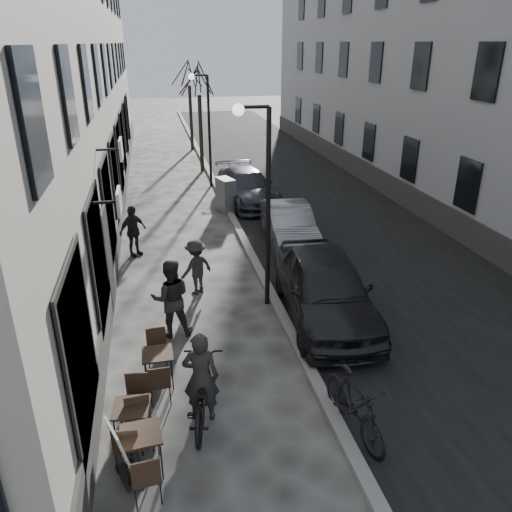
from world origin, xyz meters
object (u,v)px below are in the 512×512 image
object	(u,v)px
streetlamp_near	(261,187)
sign_board	(123,456)
moped	(354,405)
streetlamp_far	(205,118)
pedestrian_near	(171,298)
tree_near	(199,79)
pedestrian_far	(133,231)
bistro_set_c	(158,365)
bistro_set_b	(133,420)
car_far	(247,187)
bistro_set_a	(142,448)
utility_cabinet	(226,195)
car_mid	(289,225)
car_near	(325,288)
bicycle	(202,393)
tree_far	(189,72)
pedestrian_mid	(196,267)

from	to	relation	value
streetlamp_near	sign_board	xyz separation A→B (m)	(-3.29, -5.11, -2.73)
moped	streetlamp_far	bearing A→B (deg)	83.02
streetlamp_far	pedestrian_near	bearing A→B (deg)	-100.13
tree_near	pedestrian_far	bearing A→B (deg)	-106.98
bistro_set_c	bistro_set_b	bearing A→B (deg)	-108.39
streetlamp_far	pedestrian_far	size ratio (longest dim) A/B	3.07
sign_board	pedestrian_far	xyz separation A→B (m)	(0.01, 9.14, 0.40)
bistro_set_c	car_far	distance (m)	12.44
bistro_set_a	utility_cabinet	bearing A→B (deg)	70.41
car_mid	pedestrian_near	bearing A→B (deg)	-126.07
pedestrian_near	car_near	world-z (taller)	pedestrian_near
tree_near	bicycle	distance (m)	19.54
sign_board	car_far	distance (m)	14.78
bistro_set_b	pedestrian_near	xyz separation A→B (m)	(0.84, 3.35, 0.49)
pedestrian_far	moped	size ratio (longest dim) A/B	0.85
streetlamp_far	bistro_set_c	distance (m)	15.33
streetlamp_far	streetlamp_near	bearing A→B (deg)	-90.00
bistro_set_c	car_near	bearing A→B (deg)	23.22
sign_board	pedestrian_far	distance (m)	9.15
moped	pedestrian_far	bearing A→B (deg)	104.43
utility_cabinet	pedestrian_near	world-z (taller)	pedestrian_near
pedestrian_far	moped	distance (m)	9.73
streetlamp_near	moped	world-z (taller)	streetlamp_near
sign_board	pedestrian_near	xyz separation A→B (m)	(0.97, 4.11, 0.51)
streetlamp_far	tree_near	world-z (taller)	tree_near
streetlamp_near	streetlamp_far	distance (m)	12.00
bistro_set_a	sign_board	size ratio (longest dim) A/B	1.47
bistro_set_c	pedestrian_near	world-z (taller)	pedestrian_near
streetlamp_far	bistro_set_b	size ratio (longest dim) A/B	3.35
bistro_set_b	moped	distance (m)	3.79
sign_board	bistro_set_c	bearing A→B (deg)	53.75
streetlamp_near	pedestrian_near	size ratio (longest dim) A/B	2.70
car_mid	car_far	xyz separation A→B (m)	(-0.50, 4.93, 0.02)
bistro_set_b	tree_far	bearing A→B (deg)	89.26
pedestrian_near	car_far	world-z (taller)	pedestrian_near
car_near	tree_far	bearing A→B (deg)	98.19
car_far	streetlamp_far	bearing A→B (deg)	107.95
tree_near	utility_cabinet	xyz separation A→B (m)	(0.20, -7.10, -3.98)
bicycle	utility_cabinet	bearing A→B (deg)	-89.30
pedestrian_far	car_far	bearing A→B (deg)	8.88
pedestrian_near	car_mid	size ratio (longest dim) A/B	0.46
tree_near	moped	distance (m)	20.33
tree_near	car_mid	size ratio (longest dim) A/B	1.39
streetlamp_near	tree_near	distance (m)	15.08
pedestrian_far	sign_board	bearing A→B (deg)	-127.84
bicycle	car_far	size ratio (longest dim) A/B	0.43
bistro_set_b	pedestrian_mid	size ratio (longest dim) A/B	0.98
streetlamp_near	tree_far	distance (m)	21.05
streetlamp_far	bistro_set_b	world-z (taller)	streetlamp_far
car_far	sign_board	bearing A→B (deg)	-113.83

